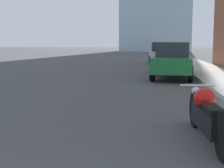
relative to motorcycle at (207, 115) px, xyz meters
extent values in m
cube|color=#B2ADA3|center=(2.24, 35.53, -0.34)|extent=(2.39, 240.00, 0.15)
cylinder|color=black|center=(-0.06, 0.83, -0.08)|extent=(0.15, 0.68, 0.67)
cylinder|color=black|center=(0.07, -0.92, -0.08)|extent=(0.15, 0.68, 0.67)
cube|color=black|center=(0.00, -0.05, -0.06)|extent=(0.34, 1.35, 0.33)
sphere|color=red|center=(-0.02, 0.22, 0.23)|extent=(0.35, 0.35, 0.35)
cube|color=black|center=(0.03, -0.33, 0.15)|extent=(0.26, 0.62, 0.10)
sphere|color=silver|center=(-0.07, 0.85, 0.26)|extent=(0.16, 0.16, 0.16)
cylinder|color=silver|center=(-0.06, 0.73, 0.38)|extent=(0.62, 0.08, 0.04)
cube|color=#1E6B33|center=(0.06, 9.55, 0.25)|extent=(2.07, 4.73, 0.64)
cube|color=#23282D|center=(0.06, 9.55, 0.90)|extent=(1.60, 2.33, 0.65)
cylinder|color=black|center=(-0.59, 11.04, -0.07)|extent=(0.26, 0.70, 0.69)
cylinder|color=black|center=(0.97, 10.89, -0.07)|extent=(0.26, 0.70, 0.69)
cylinder|color=black|center=(-0.85, 8.20, -0.07)|extent=(0.26, 0.70, 0.69)
cylinder|color=black|center=(0.71, 8.05, -0.07)|extent=(0.26, 0.70, 0.69)
cube|color=#BCBCC1|center=(-0.18, 20.82, 0.25)|extent=(1.88, 4.18, 0.71)
cube|color=#23282D|center=(-0.18, 20.82, 0.96)|extent=(1.54, 2.03, 0.73)
cylinder|color=black|center=(-1.05, 22.06, -0.11)|extent=(0.22, 0.62, 0.61)
cylinder|color=black|center=(0.58, 22.12, -0.11)|extent=(0.22, 0.62, 0.61)
cylinder|color=black|center=(-0.94, 19.51, -0.11)|extent=(0.22, 0.62, 0.61)
cylinder|color=black|center=(0.69, 19.58, -0.11)|extent=(0.22, 0.62, 0.61)
camera|label=1|loc=(-0.89, -5.04, 1.12)|focal=50.00mm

